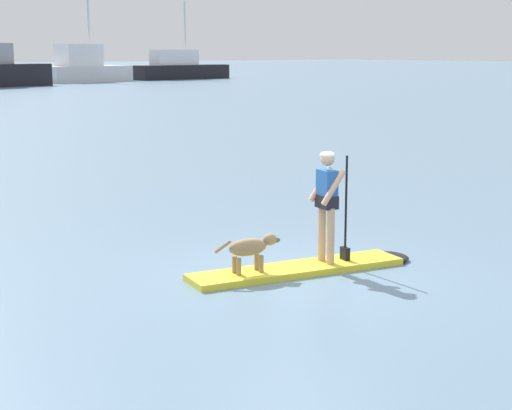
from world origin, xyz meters
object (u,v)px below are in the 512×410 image
object	(u,v)px
person_paddler	(328,198)
moored_boat_far_starboard	(84,68)
paddleboard	(310,267)
moored_boat_port	(179,68)
dog	(251,248)

from	to	relation	value
person_paddler	moored_boat_far_starboard	distance (m)	77.18
moored_boat_far_starboard	paddleboard	bearing A→B (deg)	-114.50
person_paddler	paddleboard	bearing A→B (deg)	167.71
moored_boat_far_starboard	moored_boat_port	size ratio (longest dim) A/B	0.84
person_paddler	moored_boat_port	bearing A→B (deg)	58.16
moored_boat_far_starboard	dog	bearing A→B (deg)	-115.23
dog	person_paddler	bearing A→B (deg)	-12.29
paddleboard	moored_boat_port	bearing A→B (deg)	57.96
dog	moored_boat_port	world-z (taller)	moored_boat_port
dog	paddleboard	bearing A→B (deg)	-12.29
person_paddler	moored_boat_port	world-z (taller)	moored_boat_port
person_paddler	moored_boat_far_starboard	world-z (taller)	moored_boat_far_starboard
person_paddler	moored_boat_port	xyz separation A→B (m)	(44.09, 70.98, 0.15)
dog	moored_boat_port	bearing A→B (deg)	57.31
moored_boat_far_starboard	person_paddler	bearing A→B (deg)	-114.28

